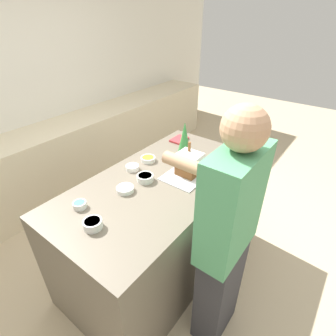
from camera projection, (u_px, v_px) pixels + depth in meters
The scene contains 15 objects.
ground_plane at pixel (162, 261), 2.55m from camera, with size 12.00×12.00×0.00m, color #C6B28E.
wall_back at pixel (15, 91), 2.96m from camera, with size 8.00×0.05×2.60m.
back_cabinet_block at pixel (49, 165), 3.24m from camera, with size 6.00×0.60×0.89m.
kitchen_island at pixel (161, 225), 2.30m from camera, with size 1.77×0.92×0.95m.
baking_tray at pixel (188, 174), 2.12m from camera, with size 0.43×0.30×0.01m.
gingerbread_house at pixel (189, 163), 2.07m from camera, with size 0.18×0.19×0.25m.
decorative_tree at pixel (184, 139), 2.33m from camera, with size 0.13×0.13×0.31m.
candy_bowl_near_tray_left at pixel (132, 167), 2.17m from camera, with size 0.11×0.11×0.04m.
candy_bowl_behind_tray at pixel (125, 189), 1.92m from camera, with size 0.13×0.13×0.04m.
candy_bowl_near_tray_right at pixel (93, 224), 1.59m from camera, with size 0.12×0.12×0.05m.
candy_bowl_far_left at pixel (145, 178), 2.03m from camera, with size 0.13×0.13×0.05m.
candy_bowl_beside_tree at pixel (80, 205), 1.76m from camera, with size 0.09×0.09×0.04m.
candy_bowl_center_rear at pixel (148, 159), 2.30m from camera, with size 0.13×0.13×0.04m.
cookbook at pixel (179, 139), 2.66m from camera, with size 0.18×0.12×0.02m.
person at pixel (226, 241), 1.58m from camera, with size 0.46×0.57×1.75m.
Camera 1 is at (-1.32, -1.08, 2.10)m, focal length 28.00 mm.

